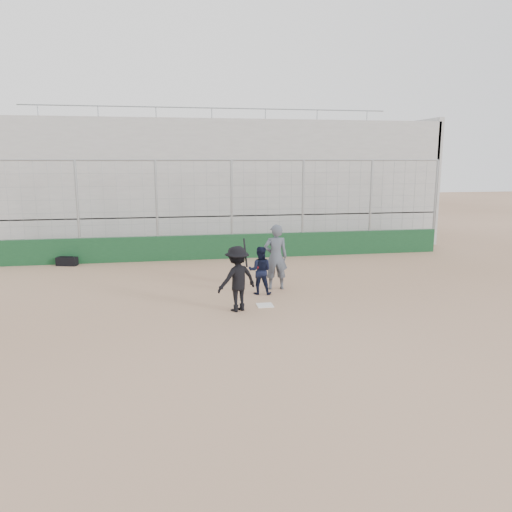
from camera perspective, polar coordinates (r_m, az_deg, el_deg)
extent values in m
plane|color=#856048|center=(14.01, 1.02, -5.69)|extent=(90.00, 90.00, 0.00)
cube|color=white|center=(14.01, 1.02, -5.65)|extent=(0.44, 0.44, 0.02)
cube|color=#12381D|center=(20.64, -2.76, 1.13)|extent=(18.00, 0.25, 1.00)
cylinder|color=gray|center=(20.44, -2.80, 5.28)|extent=(0.10, 0.10, 4.00)
cylinder|color=gray|center=(23.36, 19.76, 5.36)|extent=(0.10, 0.10, 4.00)
cylinder|color=gray|center=(20.34, -2.85, 10.89)|extent=(18.00, 0.07, 0.07)
cube|color=#A0A0A0|center=(25.46, -4.22, 3.66)|extent=(20.00, 6.70, 1.60)
cube|color=#A0A0A0|center=(25.26, -4.31, 10.20)|extent=(20.00, 6.70, 4.20)
cube|color=#A0A0A0|center=(26.20, -26.79, 7.35)|extent=(0.25, 6.70, 6.10)
cube|color=#A0A0A0|center=(28.13, 16.64, 8.22)|extent=(0.25, 6.70, 6.10)
cylinder|color=gray|center=(28.53, -5.09, 16.50)|extent=(20.00, 0.06, 0.06)
imported|color=black|center=(13.36, -2.17, -2.61)|extent=(1.31, 1.07, 1.77)
cylinder|color=black|center=(13.40, -1.22, 0.40)|extent=(0.07, 0.57, 0.71)
imported|color=black|center=(15.06, 0.46, -2.62)|extent=(0.84, 0.73, 0.96)
sphere|color=maroon|center=(14.97, 0.46, -1.17)|extent=(0.28, 0.28, 0.28)
imported|color=#464D59|center=(15.60, 2.26, -0.48)|extent=(0.77, 0.53, 1.85)
cube|color=black|center=(20.55, -20.79, -0.58)|extent=(0.83, 0.53, 0.33)
cylinder|color=black|center=(20.51, -20.82, -0.07)|extent=(0.49, 0.18, 0.04)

